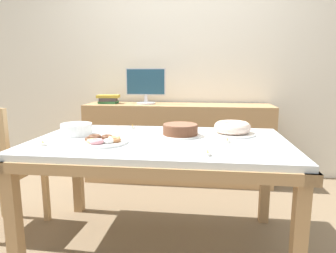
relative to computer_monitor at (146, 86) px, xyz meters
name	(u,v)px	position (x,y,z in m)	size (l,w,h in m)	color
ground_plane	(160,244)	(0.34, -1.29, -1.02)	(12.00, 12.00, 0.00)	#7A664C
wall_back	(181,60)	(0.34, 0.30, 0.28)	(8.00, 0.10, 2.60)	silver
dining_table	(160,152)	(0.34, -1.29, -0.37)	(1.64, 0.98, 0.74)	silver
sideboard	(178,143)	(0.34, 0.00, -0.60)	(1.96, 0.44, 0.83)	tan
computer_monitor	(146,86)	(0.00, 0.00, 0.00)	(0.42, 0.20, 0.38)	silver
book_stack	(108,99)	(-0.42, 0.00, -0.14)	(0.25, 0.18, 0.09)	#2D6638
cake_chocolate_round	(180,130)	(0.47, -1.17, -0.24)	(0.27, 0.27, 0.08)	white
cake_golden_bundt	(232,128)	(0.82, -1.07, -0.24)	(0.31, 0.31, 0.09)	white
pastry_platter	(102,141)	(0.02, -1.44, -0.27)	(0.30, 0.30, 0.04)	white
plate_stack	(77,129)	(-0.24, -1.22, -0.24)	(0.21, 0.21, 0.08)	white
tealight_left_edge	(227,141)	(0.77, -1.34, -0.27)	(0.04, 0.04, 0.04)	silver
tealight_near_front	(208,154)	(0.65, -1.64, -0.27)	(0.04, 0.04, 0.04)	silver
tealight_near_cakes	(43,144)	(-0.30, -1.55, -0.27)	(0.04, 0.04, 0.04)	silver
tealight_right_edge	(133,127)	(0.08, -0.94, -0.27)	(0.04, 0.04, 0.04)	silver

